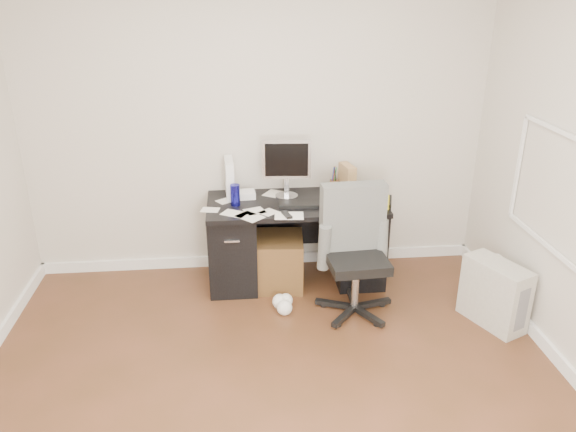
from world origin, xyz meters
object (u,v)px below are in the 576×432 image
at_px(office_chair, 357,254).
at_px(keyboard, 307,204).
at_px(lcd_monitor, 287,169).
at_px(pc_tower, 495,294).
at_px(wicker_basket, 277,261).
at_px(desk, 296,239).

bearing_deg(office_chair, keyboard, 120.71).
xyz_separation_m(lcd_monitor, pc_tower, (1.52, -0.94, -0.75)).
bearing_deg(keyboard, wicker_basket, 179.84).
distance_m(desk, office_chair, 0.72).
relative_size(desk, keyboard, 3.20).
distance_m(keyboard, office_chair, 0.64).
height_order(desk, wicker_basket, desk).
distance_m(desk, keyboard, 0.38).
height_order(office_chair, pc_tower, office_chair).
xyz_separation_m(office_chair, wicker_basket, (-0.59, 0.51, -0.29)).
height_order(office_chair, wicker_basket, office_chair).
height_order(desk, keyboard, keyboard).
distance_m(office_chair, pc_tower, 1.10).
relative_size(desk, office_chair, 1.44).
height_order(lcd_monitor, pc_tower, lcd_monitor).
bearing_deg(office_chair, wicker_basket, 135.81).
distance_m(desk, wicker_basket, 0.26).
height_order(keyboard, office_chair, office_chair).
xyz_separation_m(desk, office_chair, (0.42, -0.57, 0.12)).
height_order(pc_tower, wicker_basket, pc_tower).
bearing_deg(lcd_monitor, desk, -54.52).
xyz_separation_m(office_chair, pc_tower, (1.04, -0.26, -0.26)).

